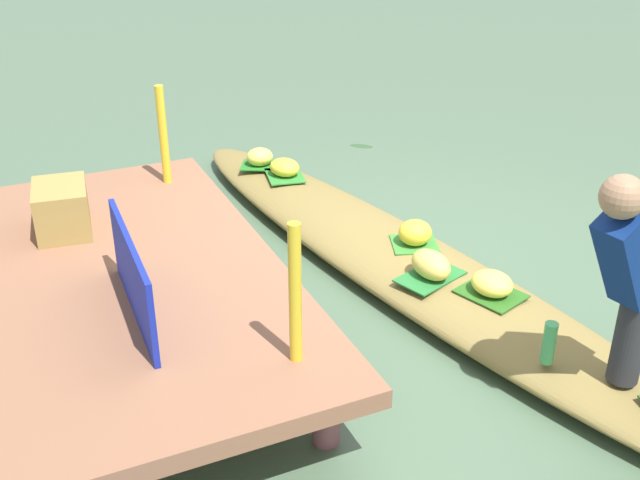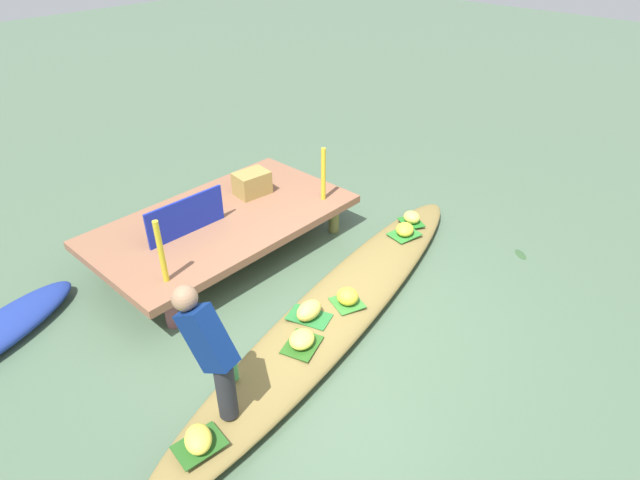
% 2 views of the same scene
% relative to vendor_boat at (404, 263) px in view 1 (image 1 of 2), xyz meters
% --- Properties ---
extents(canal_water, '(40.00, 40.00, 0.00)m').
position_rel_vendor_boat_xyz_m(canal_water, '(0.00, 0.00, -0.11)').
color(canal_water, '#4A644B').
rests_on(canal_water, ground).
extents(dock_platform, '(3.20, 1.80, 0.48)m').
position_rel_vendor_boat_xyz_m(dock_platform, '(-0.00, 1.90, 0.31)').
color(dock_platform, '#8A5B42').
rests_on(dock_platform, ground).
extents(vendor_boat, '(5.50, 1.75, 0.21)m').
position_rel_vendor_boat_xyz_m(vendor_boat, '(0.00, 0.00, 0.00)').
color(vendor_boat, olive).
rests_on(vendor_boat, ground).
extents(leaf_mat_0, '(0.42, 0.35, 0.01)m').
position_rel_vendor_boat_xyz_m(leaf_mat_0, '(1.57, 0.24, 0.11)').
color(leaf_mat_0, '#2E7F2E').
rests_on(leaf_mat_0, vendor_boat).
extents(banana_bunch_0, '(0.33, 0.31, 0.15)m').
position_rel_vendor_boat_xyz_m(banana_bunch_0, '(1.57, 0.24, 0.18)').
color(banana_bunch_0, yellow).
rests_on(banana_bunch_0, vendor_boat).
extents(leaf_mat_1, '(0.39, 0.49, 0.01)m').
position_rel_vendor_boat_xyz_m(leaf_mat_1, '(-0.40, 0.04, 0.11)').
color(leaf_mat_1, '#277332').
rests_on(leaf_mat_1, vendor_boat).
extents(banana_bunch_1, '(0.33, 0.23, 0.17)m').
position_rel_vendor_boat_xyz_m(banana_bunch_1, '(-0.40, 0.04, 0.20)').
color(banana_bunch_1, '#F0CF58').
rests_on(banana_bunch_1, vendor_boat).
extents(leaf_mat_2, '(0.38, 0.40, 0.01)m').
position_rel_vendor_boat_xyz_m(leaf_mat_2, '(1.87, 0.35, 0.11)').
color(leaf_mat_2, '#237323').
rests_on(leaf_mat_2, vendor_boat).
extents(banana_bunch_2, '(0.25, 0.27, 0.16)m').
position_rel_vendor_boat_xyz_m(banana_bunch_2, '(1.87, 0.35, 0.19)').
color(banana_bunch_2, '#EEE357').
rests_on(banana_bunch_2, vendor_boat).
extents(leaf_mat_4, '(0.39, 0.39, 0.01)m').
position_rel_vendor_boat_xyz_m(leaf_mat_4, '(0.04, -0.10, 0.11)').
color(leaf_mat_4, '#388030').
rests_on(leaf_mat_4, vendor_boat).
extents(banana_bunch_4, '(0.23, 0.24, 0.18)m').
position_rel_vendor_boat_xyz_m(banana_bunch_4, '(0.04, -0.10, 0.20)').
color(banana_bunch_4, yellow).
rests_on(banana_bunch_4, vendor_boat).
extents(leaf_mat_5, '(0.45, 0.40, 0.01)m').
position_rel_vendor_boat_xyz_m(leaf_mat_5, '(-0.73, -0.18, 0.11)').
color(leaf_mat_5, '#2A601C').
rests_on(leaf_mat_5, vendor_boat).
extents(banana_bunch_5, '(0.31, 0.29, 0.15)m').
position_rel_vendor_boat_xyz_m(banana_bunch_5, '(-0.73, -0.18, 0.18)').
color(banana_bunch_5, '#F9E655').
rests_on(banana_bunch_5, vendor_boat).
extents(vendor_person, '(0.26, 0.53, 1.19)m').
position_rel_vendor_boat_xyz_m(vendor_person, '(-1.72, -0.18, 0.79)').
color(vendor_person, '#28282D').
rests_on(vendor_person, vendor_boat).
extents(water_bottle, '(0.07, 0.07, 0.24)m').
position_rel_vendor_boat_xyz_m(water_bottle, '(-1.43, -0.04, 0.23)').
color(water_bottle, '#47AA5E').
rests_on(water_bottle, vendor_boat).
extents(market_banner, '(1.01, 0.06, 0.45)m').
position_rel_vendor_boat_xyz_m(market_banner, '(-0.50, 1.90, 0.60)').
color(market_banner, '#16269E').
rests_on(market_banner, dock_platform).
extents(railing_post_west, '(0.06, 0.06, 0.71)m').
position_rel_vendor_boat_xyz_m(railing_post_west, '(-1.20, 1.30, 0.73)').
color(railing_post_west, gold).
rests_on(railing_post_west, dock_platform).
extents(railing_post_east, '(0.06, 0.06, 0.71)m').
position_rel_vendor_boat_xyz_m(railing_post_east, '(1.20, 1.30, 0.73)').
color(railing_post_east, gold).
rests_on(railing_post_east, dock_platform).
extents(produce_crate, '(0.48, 0.37, 0.31)m').
position_rel_vendor_boat_xyz_m(produce_crate, '(0.67, 2.10, 0.53)').
color(produce_crate, '#9E8141').
rests_on(produce_crate, dock_platform).
extents(drifting_plant_1, '(0.24, 0.25, 0.01)m').
position_rel_vendor_boat_xyz_m(drifting_plant_1, '(2.46, -0.94, -0.10)').
color(drifting_plant_1, '#31512E').
rests_on(drifting_plant_1, ground).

